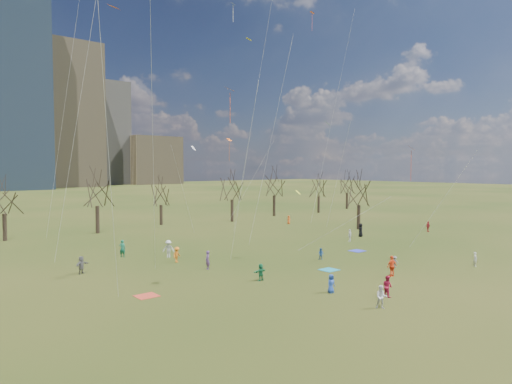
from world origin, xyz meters
TOP-DOWN VIEW (x-y plane):
  - ground at (0.00, 0.00)m, footprint 500.00×500.00m
  - bare_tree_row at (-0.09, 37.22)m, footprint 113.04×29.80m
  - blanket_teal at (0.71, 2.09)m, footprint 1.60×1.50m
  - blanket_navy at (10.76, 6.51)m, footprint 1.60×1.50m
  - blanket_crimson at (-16.54, 5.06)m, footprint 1.60×1.50m
  - person_0 at (-5.21, -3.25)m, footprint 0.71×0.47m
  - person_1 at (12.94, -6.02)m, footprint 0.59×0.61m
  - person_2 at (-2.81, -6.66)m, footprint 0.75×0.89m
  - person_3 at (6.23, -1.39)m, footprint 0.74×0.86m
  - person_4 at (3.00, -3.22)m, footprint 1.15×0.64m
  - person_5 at (-6.89, 3.14)m, footprint 1.40×0.55m
  - person_6 at (19.94, 13.00)m, footprint 1.04×1.10m
  - person_7 at (-7.92, 9.73)m, footprint 0.60×0.74m
  - person_8 at (3.72, 5.80)m, footprint 0.69×0.74m
  - person_9 at (-7.89, 17.28)m, footprint 1.37×1.24m
  - person_10 at (31.86, 9.60)m, footprint 0.95×0.43m
  - person_11 at (-17.78, 15.52)m, footprint 1.56×1.15m
  - person_12 at (22.35, 29.93)m, footprint 0.56×0.77m
  - person_13 at (-11.67, 20.55)m, footprint 0.79×0.81m
  - person_14 at (-5.60, -8.07)m, footprint 0.97×0.99m
  - person_15 at (-8.54, 14.39)m, footprint 1.17×0.95m
  - person_16 at (15.55, 11.42)m, footprint 1.02×0.69m
  - kites_airborne at (-1.09, 13.63)m, footprint 44.12×38.40m

SIDE VIEW (x-z plane):
  - ground at x=0.00m, z-range 0.00..0.00m
  - blanket_teal at x=0.71m, z-range 0.00..0.03m
  - blanket_navy at x=10.76m, z-range 0.00..0.03m
  - blanket_crimson at x=-16.54m, z-range 0.00..0.03m
  - person_3 at x=6.23m, z-range 0.00..1.16m
  - person_8 at x=3.72m, z-range 0.00..1.22m
  - person_1 at x=12.94m, z-range 0.00..1.40m
  - person_12 at x=22.35m, z-range 0.00..1.46m
  - person_0 at x=-5.21m, z-range 0.00..1.46m
  - person_5 at x=-6.89m, z-range 0.00..1.48m
  - person_15 at x=-8.54m, z-range 0.00..1.58m
  - person_10 at x=31.86m, z-range 0.00..1.59m
  - person_16 at x=15.55m, z-range 0.00..1.60m
  - person_2 at x=-2.81m, z-range 0.00..1.60m
  - person_14 at x=-5.60m, z-range 0.00..1.61m
  - person_11 at x=-17.78m, z-range 0.00..1.63m
  - person_7 at x=-7.92m, z-range 0.00..1.75m
  - person_9 at x=-7.89m, z-range 0.00..1.85m
  - person_4 at x=3.00m, z-range 0.00..1.87m
  - person_13 at x=-11.67m, z-range 0.00..1.88m
  - person_6 at x=19.94m, z-range 0.00..1.89m
  - bare_tree_row at x=-0.09m, z-range 1.37..10.87m
  - kites_airborne at x=-1.09m, z-range -1.07..29.94m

